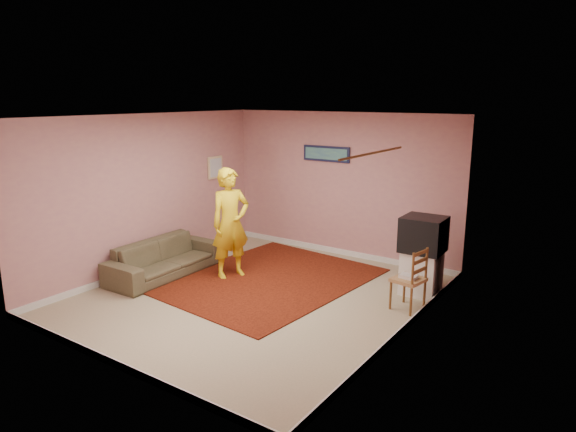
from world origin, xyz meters
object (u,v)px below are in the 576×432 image
Objects in this scene: person at (231,223)px; sofa at (164,258)px; chair_b at (409,272)px; chair_a at (420,253)px; tv_cabinet at (421,273)px; crt_tv at (423,234)px.

sofa is at bearing 144.83° from person.
person reaches higher than sofa.
chair_b is 0.24× the size of sofa.
sofa is 1.25m from person.
chair_b is at bearing -77.48° from sofa.
chair_b is (0.13, -0.75, -0.05)m from chair_a.
chair_b is at bearing -85.53° from tv_cabinet.
crt_tv is 0.75m from chair_b.
chair_b is at bearing -59.91° from person.
sofa is (-3.80, -0.94, -0.25)m from chair_b.
sofa is at bearing -65.55° from chair_b.
chair_a is at bearing 125.65° from tv_cabinet.
person is (0.94, 0.58, 0.60)m from sofa.
chair_a is 0.26× the size of sofa.
crt_tv is at bearing -47.49° from person.
crt_tv is (-0.01, -0.00, 0.59)m from tv_cabinet.
person reaches higher than tv_cabinet.
person is (-2.81, -1.00, -0.03)m from crt_tv.
tv_cabinet is 1.38× the size of chair_b.
chair_a is 1.09× the size of chair_b.
chair_b is 2.91m from person.
person reaches higher than chair_b.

